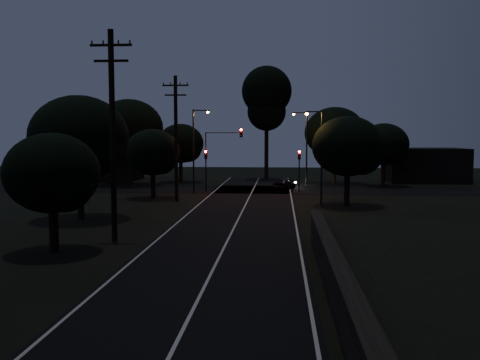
{
  "coord_description": "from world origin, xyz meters",
  "views": [
    {
      "loc": [
        2.75,
        -12.4,
        5.58
      ],
      "look_at": [
        0.0,
        24.0,
        2.5
      ],
      "focal_mm": 40.0,
      "sensor_mm": 36.0,
      "label": 1
    }
  ],
  "objects": [
    {
      "name": "tree_left_c",
      "position": [
        -10.27,
        21.87,
        5.3
      ],
      "size": [
        6.49,
        6.49,
        8.19
      ],
      "color": "black",
      "rests_on": "ground"
    },
    {
      "name": "streetlight_b",
      "position": [
        5.31,
        44.0,
        4.64
      ],
      "size": [
        1.66,
        0.26,
        8.0
      ],
      "color": "black",
      "rests_on": "ground"
    },
    {
      "name": "car",
      "position": [
        3.2,
        42.52,
        0.6
      ],
      "size": [
        2.61,
        3.81,
        1.2
      ],
      "primitive_type": "imported",
      "rotation": [
        0.0,
        0.0,
        2.77
      ],
      "color": "black",
      "rests_on": "ground"
    },
    {
      "name": "tree_far_w",
      "position": [
        -13.73,
        45.85,
        6.21
      ],
      "size": [
        7.49,
        7.49,
        9.55
      ],
      "color": "black",
      "rests_on": "ground"
    },
    {
      "name": "utility_pole_mid",
      "position": [
        -6.0,
        15.0,
        5.74
      ],
      "size": [
        2.2,
        0.3,
        11.0
      ],
      "color": "black",
      "rests_on": "ground"
    },
    {
      "name": "tree_far_ne",
      "position": [
        9.25,
        49.86,
        5.69
      ],
      "size": [
        6.95,
        6.95,
        8.8
      ],
      "color": "black",
      "rests_on": "ground"
    },
    {
      "name": "tree_far_e",
      "position": [
        14.19,
        46.89,
        4.45
      ],
      "size": [
        5.41,
        5.41,
        6.86
      ],
      "color": "black",
      "rests_on": "ground"
    },
    {
      "name": "streetlight_c",
      "position": [
        5.83,
        30.0,
        4.35
      ],
      "size": [
        1.46,
        0.26,
        7.5
      ],
      "color": "black",
      "rests_on": "ground"
    },
    {
      "name": "signal_right",
      "position": [
        4.6,
        39.99,
        2.84
      ],
      "size": [
        0.28,
        0.35,
        4.1
      ],
      "color": "black",
      "rests_on": "ground"
    },
    {
      "name": "tree_left_d",
      "position": [
        -8.33,
        33.9,
        3.96
      ],
      "size": [
        4.82,
        4.82,
        6.11
      ],
      "color": "black",
      "rests_on": "ground"
    },
    {
      "name": "tall_pine",
      "position": [
        1.0,
        55.0,
        10.22
      ],
      "size": [
        6.24,
        6.24,
        14.18
      ],
      "color": "black",
      "rests_on": "ground"
    },
    {
      "name": "road_surface",
      "position": [
        0.0,
        31.12,
        0.01
      ],
      "size": [
        60.0,
        70.0,
        0.03
      ],
      "color": "black",
      "rests_on": "ground"
    },
    {
      "name": "signal_left",
      "position": [
        -4.6,
        39.99,
        2.84
      ],
      "size": [
        0.28,
        0.35,
        4.1
      ],
      "color": "black",
      "rests_on": "ground"
    },
    {
      "name": "signal_mast",
      "position": [
        -2.91,
        39.99,
        4.34
      ],
      "size": [
        3.7,
        0.35,
        6.25
      ],
      "color": "black",
      "rests_on": "ground"
    },
    {
      "name": "utility_pole_far",
      "position": [
        -6.0,
        32.0,
        5.48
      ],
      "size": [
        2.2,
        0.3,
        10.5
      ],
      "color": "black",
      "rests_on": "ground"
    },
    {
      "name": "retaining_wall",
      "position": [
        7.74,
        3.0,
        0.62
      ],
      "size": [
        6.93,
        26.0,
        1.6
      ],
      "color": "black",
      "rests_on": "ground"
    },
    {
      "name": "tree_left_b",
      "position": [
        -7.84,
        11.91,
        3.69
      ],
      "size": [
        4.48,
        4.48,
        5.7
      ],
      "color": "black",
      "rests_on": "ground"
    },
    {
      "name": "building_right",
      "position": [
        20.0,
        53.0,
        2.0
      ],
      "size": [
        9.0,
        7.0,
        4.0
      ],
      "primitive_type": "cube",
      "color": "black",
      "rests_on": "ground"
    },
    {
      "name": "tree_far_nw",
      "position": [
        -8.81,
        49.89,
        4.47
      ],
      "size": [
        5.45,
        5.45,
        6.9
      ],
      "color": "black",
      "rests_on": "ground"
    },
    {
      "name": "building_left",
      "position": [
        -20.0,
        52.0,
        2.2
      ],
      "size": [
        10.0,
        8.0,
        4.4
      ],
      "primitive_type": "cube",
      "color": "black",
      "rests_on": "ground"
    },
    {
      "name": "streetlight_a",
      "position": [
        -5.31,
        38.0,
        4.64
      ],
      "size": [
        1.66,
        0.26,
        8.0
      ],
      "color": "black",
      "rests_on": "ground"
    },
    {
      "name": "tree_right_a",
      "position": [
        8.2,
        29.89,
        4.59
      ],
      "size": [
        5.57,
        5.57,
        7.07
      ],
      "color": "black",
      "rests_on": "ground"
    }
  ]
}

